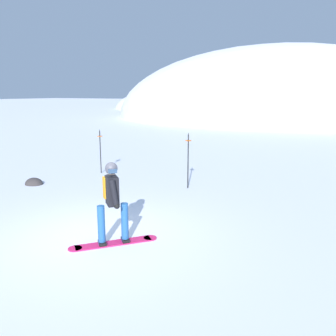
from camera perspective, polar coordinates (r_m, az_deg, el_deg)
The scene contains 7 objects.
ground_plane at distance 7.91m, azimuth -11.26°, elevation -10.87°, with size 300.00×300.00×0.00m, color white.
ridge_peak_main at distance 48.44m, azimuth 16.73°, elevation 7.93°, with size 41.12×37.01×17.72m.
ridge_peak_far at distance 69.54m, azimuth 2.34°, elevation 9.52°, with size 26.60×23.94×8.28m.
snowboarder_main at distance 7.24m, azimuth -8.99°, elevation -5.21°, with size 1.34×1.43×1.71m.
piste_marker_near at distance 11.35m, azimuth 3.26°, elevation 1.84°, with size 0.20×0.20×1.82m.
piste_marker_far at distance 13.78m, azimuth -10.86°, elevation 3.16°, with size 0.20×0.20×1.69m.
rock_dark at distance 12.86m, azimuth -20.78°, elevation -2.47°, with size 0.64×0.54×0.45m.
Camera 1 is at (4.65, -5.63, 3.05)m, focal length 37.82 mm.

